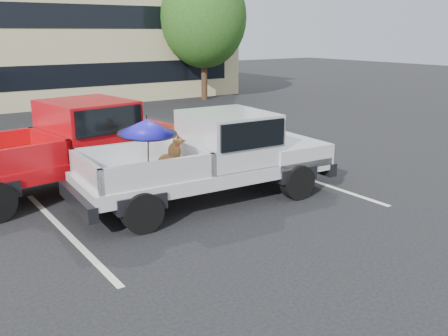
{
  "coord_description": "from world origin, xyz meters",
  "views": [
    {
      "loc": [
        -5.45,
        -6.58,
        3.53
      ],
      "look_at": [
        -0.81,
        0.08,
        1.3
      ],
      "focal_mm": 40.0,
      "sensor_mm": 36.0,
      "label": 1
    }
  ],
  "objects_px": {
    "tree_back": "(91,16)",
    "red_pickup": "(82,140)",
    "tree_right": "(204,18)",
    "silver_pickup": "(219,152)"
  },
  "relations": [
    {
      "from": "tree_back",
      "to": "red_pickup",
      "type": "xyz_separation_m",
      "value": [
        -7.71,
        -19.44,
        -3.32
      ]
    },
    {
      "from": "tree_right",
      "to": "tree_back",
      "type": "xyz_separation_m",
      "value": [
        -3.0,
        8.0,
        0.2
      ]
    },
    {
      "from": "tree_back",
      "to": "silver_pickup",
      "type": "distance_m",
      "value": 22.99
    },
    {
      "from": "tree_right",
      "to": "silver_pickup",
      "type": "xyz_separation_m",
      "value": [
        -8.63,
        -14.03,
        -3.16
      ]
    },
    {
      "from": "tree_back",
      "to": "silver_pickup",
      "type": "xyz_separation_m",
      "value": [
        -5.63,
        -22.03,
        -3.36
      ]
    },
    {
      "from": "tree_right",
      "to": "silver_pickup",
      "type": "relative_size",
      "value": 1.17
    },
    {
      "from": "silver_pickup",
      "to": "red_pickup",
      "type": "bearing_deg",
      "value": 132.1
    },
    {
      "from": "red_pickup",
      "to": "silver_pickup",
      "type": "bearing_deg",
      "value": -59.38
    },
    {
      "from": "tree_back",
      "to": "silver_pickup",
      "type": "relative_size",
      "value": 1.23
    },
    {
      "from": "tree_right",
      "to": "silver_pickup",
      "type": "distance_m",
      "value": 16.77
    }
  ]
}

